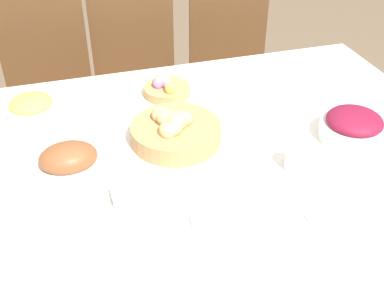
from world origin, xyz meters
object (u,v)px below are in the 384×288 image
at_px(butter_dish, 132,194).
at_px(fork, 183,229).
at_px(chair_far_right, 232,68).
at_px(knife, 289,206).
at_px(spoon, 298,204).
at_px(egg_basket, 166,88).
at_px(pineapple_bowl, 32,108).
at_px(drinking_cup, 296,159).
at_px(ham_platter, 69,159).
at_px(bread_basket, 175,131).
at_px(beet_salad_bowl, 353,126).
at_px(chair_far_center, 138,81).
at_px(dinner_plate, 237,216).
at_px(chair_far_left, 48,93).

bearing_deg(butter_dish, fork, -56.34).
relative_size(chair_far_right, butter_dish, 8.95).
distance_m(knife, spoon, 0.03).
distance_m(chair_far_right, egg_basket, 0.83).
distance_m(fork, knife, 0.30).
distance_m(egg_basket, fork, 0.72).
bearing_deg(pineapple_bowl, drinking_cup, -34.85).
height_order(egg_basket, ham_platter, same).
relative_size(knife, drinking_cup, 2.40).
height_order(fork, spoon, same).
xyz_separation_m(chair_far_right, ham_platter, (-0.90, -0.95, 0.27)).
relative_size(bread_basket, butter_dish, 2.69).
distance_m(ham_platter, butter_dish, 0.25).
xyz_separation_m(ham_platter, spoon, (0.59, -0.36, -0.03)).
bearing_deg(pineapple_bowl, butter_dish, -64.09).
height_order(beet_salad_bowl, spoon, beet_salad_bowl).
bearing_deg(beet_salad_bowl, chair_far_center, 115.99).
bearing_deg(drinking_cup, knife, -121.78).
height_order(ham_platter, pineapple_bowl, pineapple_bowl).
relative_size(chair_far_right, egg_basket, 5.54).
xyz_separation_m(spoon, drinking_cup, (0.06, 0.15, 0.03)).
xyz_separation_m(bread_basket, pineapple_bowl, (-0.44, 0.28, 0.00)).
bearing_deg(bread_basket, spoon, -58.05).
distance_m(fork, spoon, 0.33).
relative_size(chair_far_right, spoon, 5.75).
bearing_deg(bread_basket, fork, -102.25).
relative_size(bread_basket, egg_basket, 1.66).
xyz_separation_m(fork, drinking_cup, (0.40, 0.15, 0.03)).
xyz_separation_m(chair_far_center, fork, (-0.13, -1.31, 0.25)).
height_order(dinner_plate, spoon, dinner_plate).
relative_size(bread_basket, dinner_plate, 1.16).
relative_size(chair_far_left, dinner_plate, 3.88).
xyz_separation_m(chair_far_left, bread_basket, (0.40, -0.91, 0.28)).
bearing_deg(dinner_plate, spoon, 0.00).
xyz_separation_m(egg_basket, knife, (0.17, -0.70, -0.03)).
bearing_deg(knife, ham_platter, 144.74).
distance_m(chair_far_center, beet_salad_bowl, 1.22).
relative_size(chair_far_right, bread_basket, 3.33).
bearing_deg(egg_basket, fork, -100.61).
xyz_separation_m(pineapple_bowl, butter_dish, (0.25, -0.52, -0.02)).
bearing_deg(pineapple_bowl, egg_basket, 3.44).
bearing_deg(drinking_cup, dinner_plate, -148.39).
relative_size(egg_basket, dinner_plate, 0.70).
bearing_deg(knife, egg_basket, 100.76).
bearing_deg(chair_far_right, chair_far_center, -173.54).
xyz_separation_m(chair_far_left, drinking_cup, (0.71, -1.16, 0.28)).
bearing_deg(fork, ham_platter, 123.10).
bearing_deg(fork, butter_dish, 120.75).
xyz_separation_m(chair_far_right, spoon, (-0.31, -1.31, 0.25)).
bearing_deg(egg_basket, chair_far_center, 90.30).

